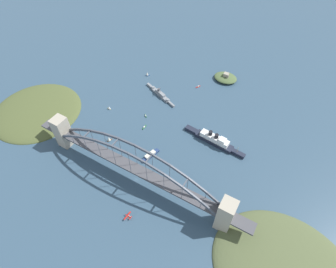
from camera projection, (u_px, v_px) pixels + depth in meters
name	position (u px, v px, depth m)	size (l,w,h in m)	color
ground_plane	(136.00, 179.00, 346.22)	(1400.00, 1400.00, 0.00)	#334C60
harbor_arch_bridge	(134.00, 168.00, 326.76)	(298.67, 17.78, 62.53)	#ADA38E
headland_west_shore	(36.00, 112.00, 426.99)	(134.51, 135.65, 16.45)	#4C562D
ocean_liner	(214.00, 140.00, 381.91)	(93.60, 17.17, 18.39)	#1E2333
naval_cruiser	(160.00, 94.00, 450.51)	(68.73, 30.17, 17.43)	gray
harbor_ferry_steamer	(150.00, 155.00, 368.47)	(12.63, 29.49, 7.89)	navy
fort_island_mid_harbor	(225.00, 78.00, 477.40)	(39.91, 33.02, 14.19)	#4C6038
seaplane_taxiing_near_bridge	(128.00, 216.00, 311.46)	(8.33, 11.82, 4.71)	#B7B7B2
small_boat_0	(146.00, 116.00, 420.19)	(6.39, 6.26, 2.26)	#2D6B3D
small_boat_1	(109.00, 108.00, 428.62)	(6.29, 3.69, 7.16)	gold
small_boat_2	(147.00, 74.00, 485.32)	(6.45, 6.34, 8.70)	#234C8C
small_boat_3	(198.00, 87.00, 466.84)	(5.09, 8.90, 1.99)	#B2231E
small_boat_4	(109.00, 139.00, 385.04)	(5.44, 7.71, 8.88)	brown
small_boat_5	(144.00, 127.00, 404.27)	(2.19, 9.79, 2.53)	#2D6B3D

